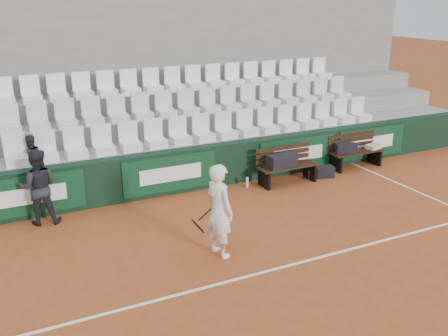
# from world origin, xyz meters

# --- Properties ---
(ground) EXTENTS (80.00, 80.00, 0.00)m
(ground) POSITION_xyz_m (0.00, 0.00, 0.00)
(ground) COLOR #A04D24
(ground) RESTS_ON ground
(court_baseline) EXTENTS (18.00, 0.06, 0.01)m
(court_baseline) POSITION_xyz_m (0.00, 0.00, 0.00)
(court_baseline) COLOR white
(court_baseline) RESTS_ON ground
(back_barrier) EXTENTS (18.00, 0.34, 1.00)m
(back_barrier) POSITION_xyz_m (0.07, 3.99, 0.50)
(back_barrier) COLOR black
(back_barrier) RESTS_ON ground
(grandstand_tier_front) EXTENTS (18.00, 0.95, 1.00)m
(grandstand_tier_front) POSITION_xyz_m (0.00, 4.62, 0.50)
(grandstand_tier_front) COLOR #989895
(grandstand_tier_front) RESTS_ON ground
(grandstand_tier_mid) EXTENTS (18.00, 0.95, 1.45)m
(grandstand_tier_mid) POSITION_xyz_m (0.00, 5.58, 0.72)
(grandstand_tier_mid) COLOR gray
(grandstand_tier_mid) RESTS_ON ground
(grandstand_tier_back) EXTENTS (18.00, 0.95, 1.90)m
(grandstand_tier_back) POSITION_xyz_m (0.00, 6.53, 0.95)
(grandstand_tier_back) COLOR gray
(grandstand_tier_back) RESTS_ON ground
(grandstand_rear_wall) EXTENTS (18.00, 0.30, 4.40)m
(grandstand_rear_wall) POSITION_xyz_m (0.00, 7.15, 2.20)
(grandstand_rear_wall) COLOR gray
(grandstand_rear_wall) RESTS_ON ground
(seat_row_front) EXTENTS (11.90, 0.44, 0.63)m
(seat_row_front) POSITION_xyz_m (0.00, 4.45, 1.31)
(seat_row_front) COLOR white
(seat_row_front) RESTS_ON grandstand_tier_front
(seat_row_mid) EXTENTS (11.90, 0.44, 0.63)m
(seat_row_mid) POSITION_xyz_m (0.00, 5.40, 1.77)
(seat_row_mid) COLOR silver
(seat_row_mid) RESTS_ON grandstand_tier_mid
(seat_row_back) EXTENTS (11.90, 0.44, 0.63)m
(seat_row_back) POSITION_xyz_m (0.00, 6.35, 2.21)
(seat_row_back) COLOR white
(seat_row_back) RESTS_ON grandstand_tier_back
(bench_left) EXTENTS (1.50, 0.56, 0.45)m
(bench_left) POSITION_xyz_m (2.60, 3.34, 0.23)
(bench_left) COLOR black
(bench_left) RESTS_ON ground
(bench_right) EXTENTS (1.50, 0.56, 0.45)m
(bench_right) POSITION_xyz_m (4.86, 3.57, 0.23)
(bench_right) COLOR black
(bench_right) RESTS_ON ground
(sports_bag_left) EXTENTS (0.75, 0.37, 0.31)m
(sports_bag_left) POSITION_xyz_m (2.40, 3.30, 0.61)
(sports_bag_left) COLOR black
(sports_bag_left) RESTS_ON bench_left
(sports_bag_right) EXTENTS (0.59, 0.40, 0.25)m
(sports_bag_right) POSITION_xyz_m (4.49, 3.54, 0.57)
(sports_bag_right) COLOR black
(sports_bag_right) RESTS_ON bench_right
(towel) EXTENTS (0.44, 0.36, 0.11)m
(towel) POSITION_xyz_m (5.41, 3.54, 0.50)
(towel) COLOR #D4C489
(towel) RESTS_ON bench_right
(sports_bag_ground) EXTENTS (0.52, 0.39, 0.28)m
(sports_bag_ground) POSITION_xyz_m (3.66, 3.31, 0.14)
(sports_bag_ground) COLOR black
(sports_bag_ground) RESTS_ON ground
(water_bottle_near) EXTENTS (0.07, 0.07, 0.25)m
(water_bottle_near) POSITION_xyz_m (1.59, 3.51, 0.12)
(water_bottle_near) COLOR #B1C1C9
(water_bottle_near) RESTS_ON ground
(water_bottle_far) EXTENTS (0.06, 0.06, 0.23)m
(water_bottle_far) POSITION_xyz_m (3.25, 3.33, 0.11)
(water_bottle_far) COLOR silver
(water_bottle_far) RESTS_ON ground
(tennis_player) EXTENTS (0.76, 0.68, 1.66)m
(tennis_player) POSITION_xyz_m (-0.39, 0.87, 0.83)
(tennis_player) COLOR white
(tennis_player) RESTS_ON ground
(ball_kid) EXTENTS (0.84, 0.71, 1.53)m
(ball_kid) POSITION_xyz_m (-3.02, 3.58, 0.76)
(ball_kid) COLOR black
(ball_kid) RESTS_ON ground
(spectator_c) EXTENTS (0.60, 0.54, 1.03)m
(spectator_c) POSITION_xyz_m (-3.02, 4.50, 1.52)
(spectator_c) COLOR #1F232E
(spectator_c) RESTS_ON grandstand_tier_front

